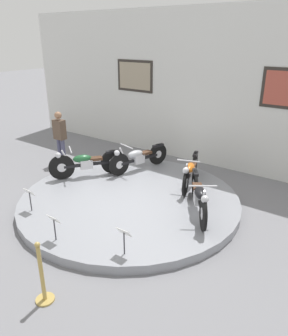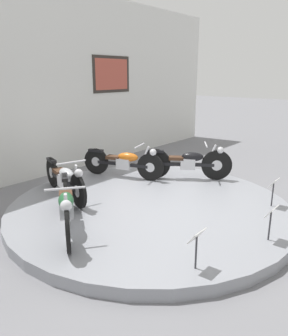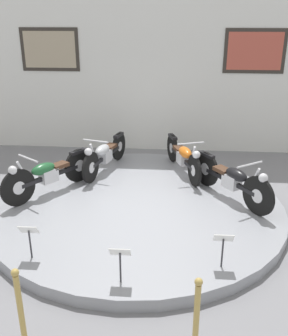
# 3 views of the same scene
# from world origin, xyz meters

# --- Properties ---
(ground_plane) EXTENTS (60.00, 60.00, 0.00)m
(ground_plane) POSITION_xyz_m (0.00, 0.00, 0.00)
(ground_plane) COLOR slate
(display_platform) EXTENTS (5.06, 5.06, 0.18)m
(display_platform) POSITION_xyz_m (0.00, 0.00, 0.09)
(display_platform) COLOR gray
(display_platform) RESTS_ON ground_plane
(back_wall) EXTENTS (14.00, 0.22, 4.44)m
(back_wall) POSITION_xyz_m (0.00, 3.47, 2.22)
(back_wall) COLOR silver
(back_wall) RESTS_ON ground_plane
(motorcycle_green) EXTENTS (1.22, 1.66, 0.81)m
(motorcycle_green) POSITION_xyz_m (-1.64, 0.25, 0.58)
(motorcycle_green) COLOR black
(motorcycle_green) RESTS_ON display_platform
(motorcycle_silver) EXTENTS (0.67, 1.90, 0.78)m
(motorcycle_silver) POSITION_xyz_m (-0.81, 1.41, 0.56)
(motorcycle_silver) COLOR black
(motorcycle_silver) RESTS_ON display_platform
(motorcycle_orange) EXTENTS (0.74, 1.87, 0.78)m
(motorcycle_orange) POSITION_xyz_m (0.81, 1.41, 0.55)
(motorcycle_orange) COLOR black
(motorcycle_orange) RESTS_ON display_platform
(motorcycle_black) EXTENTS (1.19, 1.69, 0.81)m
(motorcycle_black) POSITION_xyz_m (1.64, 0.25, 0.58)
(motorcycle_black) COLOR black
(motorcycle_black) RESTS_ON display_platform
(info_placard_front_left) EXTENTS (0.26, 0.11, 0.51)m
(info_placard_front_left) POSITION_xyz_m (-1.28, -1.76, 0.55)
(info_placard_front_left) COLOR #333338
(info_placard_front_left) RESTS_ON display_platform
(info_placard_front_centre) EXTENTS (0.26, 0.11, 0.51)m
(info_placard_front_centre) POSITION_xyz_m (0.00, -2.18, 0.55)
(info_placard_front_centre) COLOR #333338
(info_placard_front_centre) RESTS_ON display_platform
(info_placard_front_right) EXTENTS (0.26, 0.11, 0.51)m
(info_placard_front_right) POSITION_xyz_m (1.28, -1.76, 0.55)
(info_placard_front_right) COLOR #333338
(info_placard_front_right) RESTS_ON display_platform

